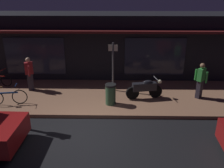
{
  "coord_description": "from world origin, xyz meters",
  "views": [
    {
      "loc": [
        1.18,
        -7.59,
        4.91
      ],
      "look_at": [
        0.98,
        2.4,
        0.95
      ],
      "focal_mm": 38.98,
      "sensor_mm": 36.0,
      "label": 1
    }
  ],
  "objects_px": {
    "person_photographer": "(30,73)",
    "person_bystander": "(201,80)",
    "motorcycle": "(145,88)",
    "sign_post": "(113,64)",
    "trash_bin": "(111,94)",
    "bicycle_extra": "(8,97)"
  },
  "relations": [
    {
      "from": "bicycle_extra",
      "to": "person_photographer",
      "type": "relative_size",
      "value": 0.99
    },
    {
      "from": "motorcycle",
      "to": "trash_bin",
      "type": "distance_m",
      "value": 1.68
    },
    {
      "from": "motorcycle",
      "to": "person_bystander",
      "type": "xyz_separation_m",
      "value": [
        2.5,
        0.1,
        0.38
      ]
    },
    {
      "from": "person_bystander",
      "to": "trash_bin",
      "type": "height_order",
      "value": "person_bystander"
    },
    {
      "from": "person_photographer",
      "to": "motorcycle",
      "type": "bearing_deg",
      "value": -9.03
    },
    {
      "from": "person_photographer",
      "to": "person_bystander",
      "type": "distance_m",
      "value": 8.1
    },
    {
      "from": "person_photographer",
      "to": "person_bystander",
      "type": "xyz_separation_m",
      "value": [
        8.06,
        -0.78,
        0.0
      ]
    },
    {
      "from": "sign_post",
      "to": "motorcycle",
      "type": "bearing_deg",
      "value": -31.62
    },
    {
      "from": "motorcycle",
      "to": "person_bystander",
      "type": "bearing_deg",
      "value": 2.34
    },
    {
      "from": "person_photographer",
      "to": "sign_post",
      "type": "xyz_separation_m",
      "value": [
        4.08,
        0.03,
        0.48
      ]
    },
    {
      "from": "motorcycle",
      "to": "trash_bin",
      "type": "relative_size",
      "value": 1.82
    },
    {
      "from": "person_bystander",
      "to": "trash_bin",
      "type": "bearing_deg",
      "value": -169.78
    },
    {
      "from": "person_photographer",
      "to": "person_bystander",
      "type": "height_order",
      "value": "same"
    },
    {
      "from": "bicycle_extra",
      "to": "person_photographer",
      "type": "xyz_separation_m",
      "value": [
        0.46,
        1.65,
        0.52
      ]
    },
    {
      "from": "person_bystander",
      "to": "sign_post",
      "type": "relative_size",
      "value": 0.7
    },
    {
      "from": "motorcycle",
      "to": "sign_post",
      "type": "height_order",
      "value": "sign_post"
    },
    {
      "from": "bicycle_extra",
      "to": "trash_bin",
      "type": "height_order",
      "value": "trash_bin"
    },
    {
      "from": "trash_bin",
      "to": "sign_post",
      "type": "bearing_deg",
      "value": 86.98
    },
    {
      "from": "bicycle_extra",
      "to": "trash_bin",
      "type": "xyz_separation_m",
      "value": [
        4.47,
        0.14,
        0.11
      ]
    },
    {
      "from": "person_bystander",
      "to": "sign_post",
      "type": "xyz_separation_m",
      "value": [
        -3.98,
        0.81,
        0.48
      ]
    },
    {
      "from": "bicycle_extra",
      "to": "sign_post",
      "type": "bearing_deg",
      "value": 20.24
    },
    {
      "from": "person_photographer",
      "to": "person_bystander",
      "type": "relative_size",
      "value": 1.0
    }
  ]
}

